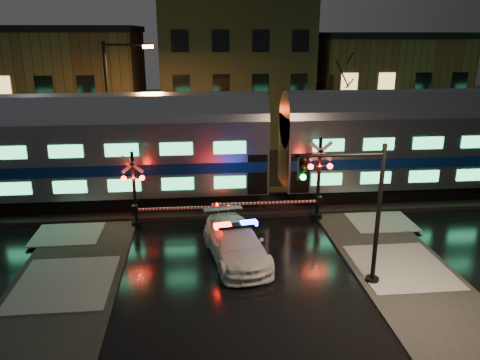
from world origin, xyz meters
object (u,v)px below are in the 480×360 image
at_px(police_car, 236,243).
at_px(traffic_light, 356,214).
at_px(crossing_signal_left, 142,197).
at_px(streetlight, 114,105).
at_px(crossing_signal_right, 312,188).

xyz_separation_m(police_car, traffic_light, (4.06, -2.56, 2.13)).
bearing_deg(crossing_signal_left, streetlight, 107.41).
distance_m(police_car, crossing_signal_left, 5.62).
relative_size(crossing_signal_left, traffic_light, 0.98).
xyz_separation_m(traffic_light, streetlight, (-10.29, 12.99, 2.07)).
bearing_deg(crossing_signal_left, crossing_signal_right, 0.08).
xyz_separation_m(crossing_signal_right, traffic_light, (-0.02, -6.30, 1.12)).
bearing_deg(crossing_signal_right, traffic_light, -90.17).
relative_size(police_car, crossing_signal_left, 1.01).
height_order(crossing_signal_right, crossing_signal_left, crossing_signal_right).
relative_size(police_car, traffic_light, 0.99).
height_order(police_car, crossing_signal_left, crossing_signal_left).
bearing_deg(traffic_light, crossing_signal_left, 140.07).
height_order(crossing_signal_right, traffic_light, traffic_light).
bearing_deg(police_car, crossing_signal_left, 128.71).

